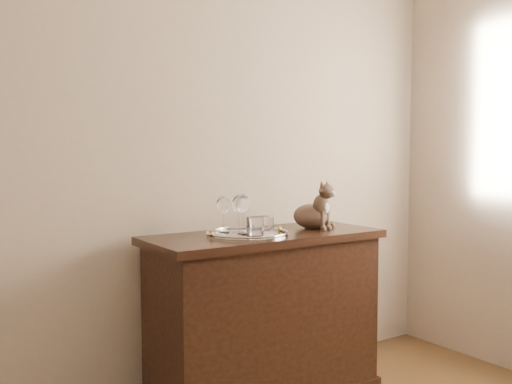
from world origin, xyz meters
TOP-DOWN VIEW (x-y plane):
  - wall_back at (0.00, 2.25)m, footprint 4.00×0.10m
  - sideboard at (0.60, 1.94)m, footprint 1.20×0.50m
  - tray at (0.49, 1.93)m, footprint 0.40×0.40m
  - wine_glass_a at (0.41, 2.02)m, footprint 0.07×0.07m
  - wine_glass_b at (0.48, 1.99)m, footprint 0.07×0.07m
  - wine_glass_d at (0.47, 1.93)m, footprint 0.07×0.07m
  - tumbler_a at (0.57, 1.88)m, footprint 0.08×0.08m
  - tumbler_b at (0.47, 1.83)m, footprint 0.08×0.08m
  - cat at (0.90, 1.95)m, footprint 0.31×0.30m

SIDE VIEW (x-z plane):
  - sideboard at x=0.60m, z-range 0.00..0.85m
  - tray at x=0.49m, z-range 0.85..0.86m
  - tumbler_a at x=0.57m, z-range 0.86..0.94m
  - tumbler_b at x=0.47m, z-range 0.86..0.95m
  - wine_glass_a at x=0.41m, z-range 0.86..1.04m
  - wine_glass_b at x=0.48m, z-range 0.86..1.04m
  - wine_glass_d at x=0.47m, z-range 0.86..1.05m
  - cat at x=0.90m, z-range 0.85..1.11m
  - wall_back at x=0.00m, z-range 0.00..2.70m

